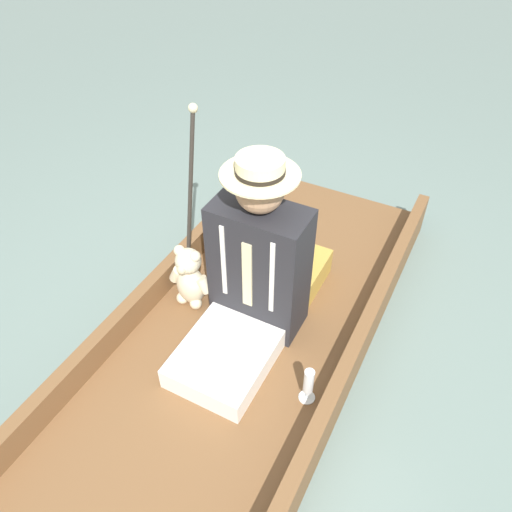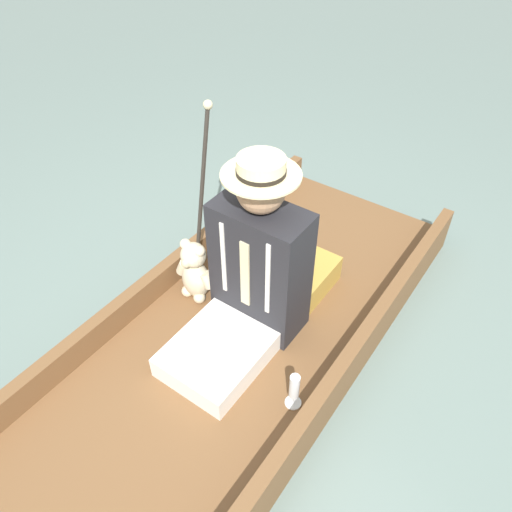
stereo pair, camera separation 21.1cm
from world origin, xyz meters
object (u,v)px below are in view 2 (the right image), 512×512
Objects in this scene: teddy_bear at (195,272)px; wine_glass at (294,388)px; seated_person at (251,276)px; walking_cane at (203,181)px.

teddy_bear is 1.88× the size of wine_glass.
wine_glass is at bearing 161.26° from teddy_bear.
teddy_bear is at bearing -18.74° from wine_glass.
walking_cane is at bearing -15.35° from seated_person.
teddy_bear is (0.34, -0.00, -0.17)m from seated_person.
seated_person is at bearing -32.35° from wine_glass.
wine_glass is at bearing 150.47° from walking_cane.
walking_cane is (0.83, -0.47, 0.41)m from wine_glass.
walking_cane reaches higher than teddy_bear.
wine_glass is at bearing 159.28° from seated_person.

